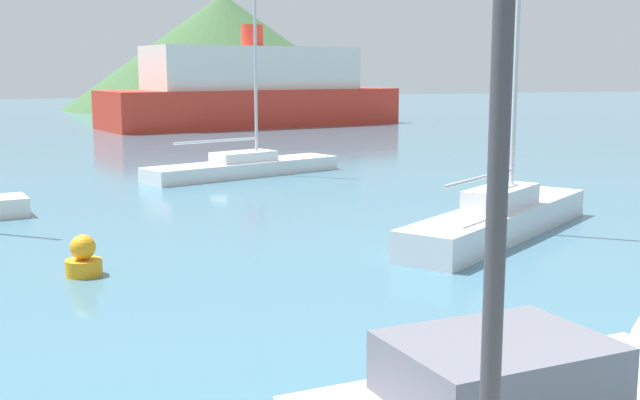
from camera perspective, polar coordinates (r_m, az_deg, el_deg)
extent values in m
cylinder|color=#38383D|center=(4.56, 12.52, 1.10)|extent=(0.12, 0.12, 5.39)
cube|color=slate|center=(9.20, 12.52, -11.66)|extent=(2.43, 1.90, 0.68)
cube|color=white|center=(32.32, -5.43, 2.25)|extent=(8.57, 4.39, 0.56)
cube|color=white|center=(32.26, -5.44, 3.09)|extent=(2.80, 1.99, 0.39)
cylinder|color=#BCBCC1|center=(32.45, -4.62, 10.15)|extent=(0.12, 0.12, 8.32)
cylinder|color=#BCBCC1|center=(31.49, -7.36, 4.19)|extent=(3.63, 1.31, 0.10)
cube|color=silver|center=(20.97, 12.69, -1.51)|extent=(7.96, 5.88, 0.74)
cube|color=silver|center=(20.86, 12.75, 0.19)|extent=(2.72, 2.28, 0.52)
cylinder|color=#BCBCC1|center=(19.62, 11.36, 1.56)|extent=(3.26, 2.15, 0.10)
cube|color=red|center=(60.80, -4.78, 6.57)|extent=(23.19, 10.48, 2.74)
cube|color=silver|center=(60.73, -4.82, 9.33)|extent=(16.41, 8.31, 3.13)
cylinder|color=red|center=(60.78, -4.85, 11.56)|extent=(1.66, 1.66, 1.60)
cylinder|color=orange|center=(17.32, -16.45, -4.63)|extent=(0.75, 0.75, 0.34)
sphere|color=orange|center=(17.22, -16.51, -3.23)|extent=(0.52, 0.52, 0.52)
cone|color=#3D6038|center=(90.13, -6.86, 10.45)|extent=(34.75, 34.75, 12.30)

